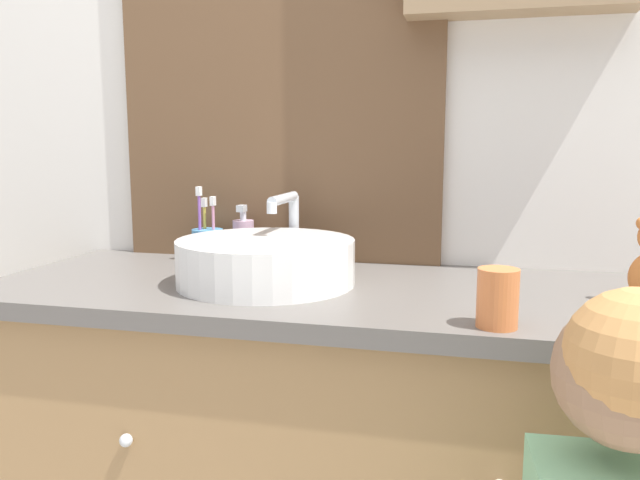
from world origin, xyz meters
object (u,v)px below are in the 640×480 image
(sink_basin, at_px, (267,260))
(soap_dispenser, at_px, (244,239))
(toothbrush_holder, at_px, (208,243))
(drinking_cup, at_px, (498,298))

(sink_basin, bearing_deg, soap_dispenser, 121.47)
(toothbrush_holder, bearing_deg, drinking_cup, -31.77)
(toothbrush_holder, distance_m, soap_dispenser, 0.09)
(soap_dispenser, bearing_deg, toothbrush_holder, -170.66)
(soap_dispenser, bearing_deg, sink_basin, -58.53)
(sink_basin, height_order, toothbrush_holder, toothbrush_holder)
(toothbrush_holder, xyz_separation_m, drinking_cup, (0.67, -0.42, 0.00))
(sink_basin, bearing_deg, drinking_cup, -25.13)
(toothbrush_holder, xyz_separation_m, soap_dispenser, (0.09, 0.01, 0.01))
(drinking_cup, bearing_deg, toothbrush_holder, 148.23)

